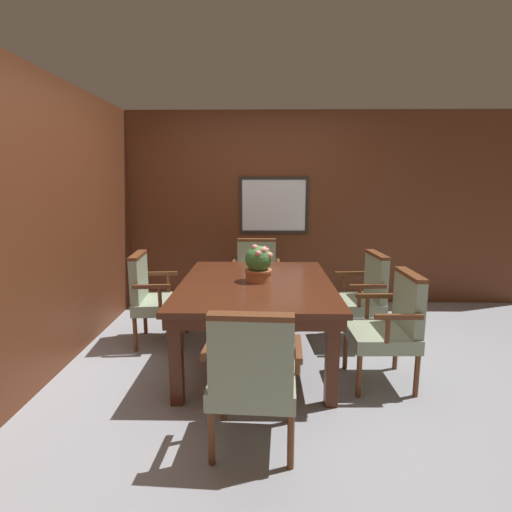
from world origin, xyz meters
TOP-DOWN VIEW (x-y plane):
  - ground_plane at (0.00, 0.00)m, footprint 14.00×14.00m
  - wall_back at (0.00, 1.87)m, footprint 7.20×0.08m
  - wall_left at (-1.69, 0.00)m, footprint 0.06×7.20m
  - dining_table at (-0.00, 0.11)m, footprint 1.32×1.72m
  - chair_right_far at (1.04, 0.53)m, footprint 0.53×0.58m
  - chair_right_near at (1.06, -0.30)m, footprint 0.50×0.57m
  - chair_head_near at (0.00, -1.14)m, footprint 0.58×0.52m
  - chair_head_far at (-0.02, 1.37)m, footprint 0.57×0.51m
  - chair_left_far at (-1.02, 0.49)m, footprint 0.53×0.59m
  - potted_plant at (0.02, 0.14)m, footprint 0.25×0.24m

SIDE VIEW (x-z plane):
  - ground_plane at x=0.00m, z-range 0.00..0.00m
  - chair_right_far at x=1.04m, z-range 0.04..0.94m
  - chair_right_near at x=1.06m, z-range 0.04..0.94m
  - chair_head_near at x=0.00m, z-range 0.04..0.94m
  - chair_head_far at x=-0.02m, z-range 0.04..0.94m
  - chair_left_far at x=-1.02m, z-range 0.04..0.94m
  - dining_table at x=0.00m, z-range 0.27..0.99m
  - potted_plant at x=0.02m, z-range 0.71..1.04m
  - wall_left at x=-1.69m, z-range 0.00..2.45m
  - wall_back at x=0.00m, z-range 0.00..2.45m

